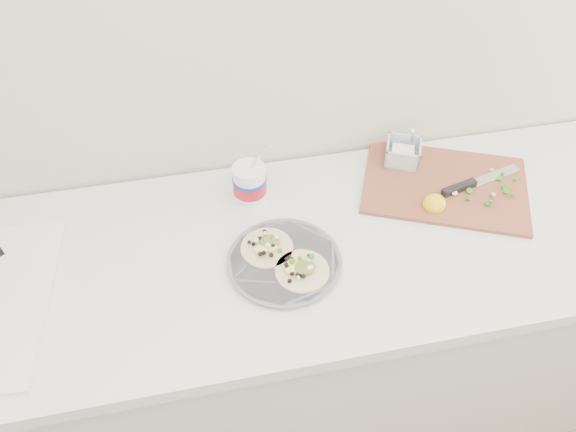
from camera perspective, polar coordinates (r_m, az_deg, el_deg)
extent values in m
cube|color=beige|center=(1.39, -9.20, 16.69)|extent=(3.50, 0.05, 2.60)
cube|color=beige|center=(1.79, -5.00, -13.30)|extent=(2.40, 0.62, 0.86)
cube|color=silver|center=(1.41, -6.04, -4.69)|extent=(2.44, 0.66, 0.04)
cylinder|color=slate|center=(1.37, -0.38, -4.68)|extent=(0.27, 0.27, 0.01)
cylinder|color=slate|center=(1.37, -0.38, -4.54)|extent=(0.28, 0.28, 0.00)
cylinder|color=white|center=(1.50, -3.93, 3.38)|extent=(0.09, 0.09, 0.11)
cylinder|color=red|center=(1.50, -3.92, 3.21)|extent=(0.09, 0.09, 0.04)
cylinder|color=#192D99|center=(1.49, -3.95, 3.73)|extent=(0.09, 0.09, 0.01)
cube|color=brown|center=(1.62, 15.64, 3.04)|extent=(0.53, 0.46, 0.01)
cube|color=white|center=(1.65, 11.55, 6.14)|extent=(0.06, 0.06, 0.03)
ellipsoid|color=yellow|center=(1.53, 14.70, 1.42)|extent=(0.06, 0.06, 0.05)
cube|color=silver|center=(1.68, 20.25, 3.85)|extent=(0.17, 0.07, 0.00)
cube|color=black|center=(1.60, 17.00, 2.78)|extent=(0.11, 0.05, 0.02)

